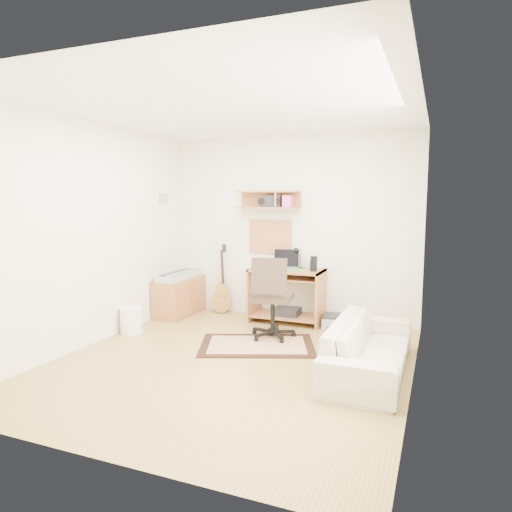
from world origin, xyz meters
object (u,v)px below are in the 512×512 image
at_px(task_chair, 273,297).
at_px(cabinet, 179,296).
at_px(printer, 339,321).
at_px(desk, 287,296).
at_px(sofa, 369,338).

height_order(task_chair, cabinet, task_chair).
distance_m(task_chair, printer, 1.11).
bearing_deg(desk, printer, -0.22).
height_order(cabinet, sofa, sofa).
distance_m(task_chair, cabinet, 1.81).
height_order(cabinet, printer, cabinet).
distance_m(desk, printer, 0.79).
distance_m(cabinet, sofa, 3.24).
bearing_deg(printer, sofa, -74.69).
bearing_deg(desk, sofa, -47.96).
height_order(desk, printer, desk).
bearing_deg(sofa, task_chair, 60.82).
distance_m(desk, cabinet, 1.63).
xyz_separation_m(task_chair, printer, (0.66, 0.77, -0.43)).
xyz_separation_m(cabinet, printer, (2.35, 0.17, -0.19)).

